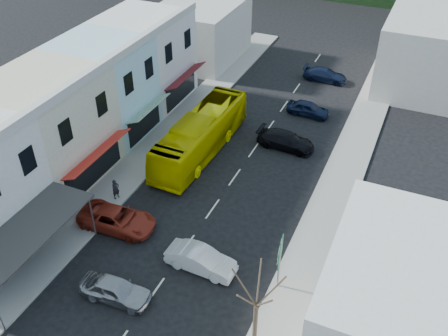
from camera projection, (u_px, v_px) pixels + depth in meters
ground at (186, 246)px, 31.90m from camera, size 120.00×120.00×0.00m
sidewalk_left at (161, 141)px, 41.68m from camera, size 3.00×52.00×0.15m
sidewalk_right at (339, 186)px, 36.82m from camera, size 3.00×52.00×0.15m
shopfront_row at (66, 116)px, 37.29m from camera, size 8.25×30.00×8.00m
right_building at (411, 328)px, 22.20m from camera, size 8.00×9.00×8.00m
distant_block_left at (201, 31)px, 53.98m from camera, size 8.00×10.00×6.00m
distant_block_right at (427, 51)px, 48.44m from camera, size 8.00×12.00×7.00m
bus at (201, 136)px, 39.66m from camera, size 2.77×11.66×3.10m
car_silver at (116, 290)px, 28.15m from camera, size 4.50×2.07×1.40m
car_white at (201, 260)px, 29.99m from camera, size 4.45×1.92×1.40m
car_red at (117, 219)px, 32.95m from camera, size 4.71×2.19×1.40m
car_black_near at (286, 140)px, 40.69m from camera, size 4.56×1.98×1.40m
car_navy_mid at (308, 108)px, 44.96m from camera, size 4.46×1.95×1.40m
car_navy_far at (325, 74)px, 50.63m from camera, size 4.52×1.89×1.40m
pedestrian_left at (116, 188)px, 35.11m from camera, size 0.59×0.70×1.70m
direction_sign at (279, 265)px, 28.15m from camera, size 0.71×1.69×3.63m
street_tree at (256, 306)px, 24.22m from camera, size 3.04×3.04×6.33m
traffic_signal at (377, 56)px, 49.68m from camera, size 0.56×1.04×5.10m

